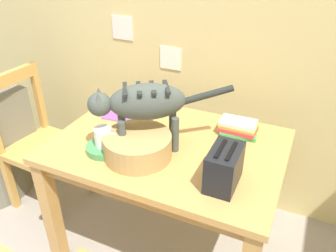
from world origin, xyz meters
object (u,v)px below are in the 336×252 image
object	(u,v)px
coffee_mug	(104,137)
wicker_basket	(138,146)
book_stack	(238,128)
wooden_chair_near	(40,144)
magazine	(132,113)
dining_table	(168,159)
cat	(143,104)
saucer_bowl	(104,148)
toaster	(224,167)

from	to	relation	value
coffee_mug	wicker_basket	xyz separation A→B (m)	(0.16, 0.03, -0.02)
coffee_mug	book_stack	distance (m)	0.69
book_stack	wicker_basket	bearing A→B (deg)	-134.13
wicker_basket	wooden_chair_near	world-z (taller)	wooden_chair_near
book_stack	wicker_basket	world-z (taller)	wicker_basket
book_stack	wooden_chair_near	world-z (taller)	wooden_chair_near
book_stack	wooden_chair_near	size ratio (longest dim) A/B	0.22
magazine	wicker_basket	bearing A→B (deg)	-62.04
book_stack	dining_table	bearing A→B (deg)	-141.80
coffee_mug	magazine	bearing A→B (deg)	100.64
cat	magazine	bearing A→B (deg)	7.10
cat	coffee_mug	xyz separation A→B (m)	(-0.16, -0.10, -0.16)
cat	coffee_mug	world-z (taller)	cat
dining_table	coffee_mug	bearing A→B (deg)	-142.64
coffee_mug	book_stack	xyz separation A→B (m)	(0.54, 0.42, -0.04)
cat	wooden_chair_near	xyz separation A→B (m)	(-0.87, 0.14, -0.54)
coffee_mug	wooden_chair_near	xyz separation A→B (m)	(-0.70, 0.24, -0.38)
dining_table	book_stack	distance (m)	0.40
magazine	book_stack	distance (m)	0.62
saucer_bowl	magazine	bearing A→B (deg)	100.11
magazine	coffee_mug	bearing A→B (deg)	-84.80
book_stack	saucer_bowl	bearing A→B (deg)	-142.37
dining_table	wooden_chair_near	size ratio (longest dim) A/B	1.23
wicker_basket	book_stack	bearing A→B (deg)	45.87
saucer_bowl	magazine	size ratio (longest dim) A/B	0.63
magazine	dining_table	bearing A→B (deg)	-37.63
dining_table	coffee_mug	xyz separation A→B (m)	(-0.25, -0.19, 0.18)
saucer_bowl	toaster	bearing A→B (deg)	-0.03
cat	coffee_mug	size ratio (longest dim) A/B	4.55
saucer_bowl	toaster	distance (m)	0.60
toaster	book_stack	bearing A→B (deg)	95.72
coffee_mug	cat	bearing A→B (deg)	32.71
cat	saucer_bowl	size ratio (longest dim) A/B	3.31
dining_table	toaster	distance (m)	0.43
coffee_mug	book_stack	world-z (taller)	coffee_mug
dining_table	wicker_basket	bearing A→B (deg)	-117.76
saucer_bowl	book_stack	distance (m)	0.69
wooden_chair_near	magazine	bearing A→B (deg)	106.42
magazine	book_stack	world-z (taller)	book_stack
wooden_chair_near	book_stack	bearing A→B (deg)	101.35
coffee_mug	wooden_chair_near	world-z (taller)	wooden_chair_near
toaster	dining_table	bearing A→B (deg)	150.84
saucer_bowl	book_stack	size ratio (longest dim) A/B	0.87
coffee_mug	wooden_chair_near	size ratio (longest dim) A/B	0.14
coffee_mug	wicker_basket	bearing A→B (deg)	10.56
wicker_basket	toaster	size ratio (longest dim) A/B	1.59
coffee_mug	magazine	xyz separation A→B (m)	(-0.07, 0.39, -0.08)
cat	wicker_basket	size ratio (longest dim) A/B	1.84
toaster	wooden_chair_near	xyz separation A→B (m)	(-1.29, 0.24, -0.38)
wooden_chair_near	cat	bearing A→B (deg)	84.01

